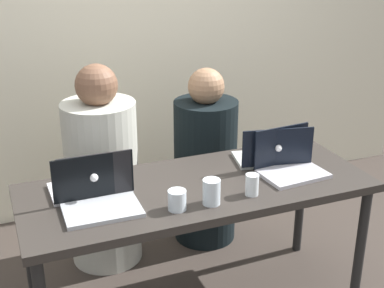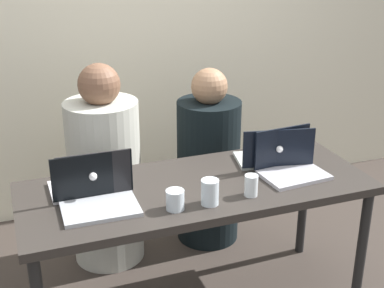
% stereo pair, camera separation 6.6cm
% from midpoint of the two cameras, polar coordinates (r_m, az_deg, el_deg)
% --- Properties ---
extents(back_wall, '(4.50, 0.10, 2.50)m').
position_cam_midpoint_polar(back_wall, '(3.53, -6.59, 12.67)').
color(back_wall, beige).
rests_on(back_wall, ground).
extents(desk, '(1.64, 0.64, 0.70)m').
position_cam_midpoint_polar(desk, '(2.53, 1.25, -5.73)').
color(desk, '#2E2925').
rests_on(desk, ground).
extents(person_on_left, '(0.48, 0.48, 1.16)m').
position_cam_midpoint_polar(person_on_left, '(3.05, -8.64, -3.42)').
color(person_on_left, '#B8B9AC').
rests_on(person_on_left, ground).
extents(person_on_right, '(0.44, 0.44, 1.08)m').
position_cam_midpoint_polar(person_on_right, '(3.23, 2.34, -2.37)').
color(person_on_right, black).
rests_on(person_on_right, ground).
extents(laptop_front_left, '(0.33, 0.26, 0.22)m').
position_cam_midpoint_polar(laptop_front_left, '(2.32, -9.18, -5.55)').
color(laptop_front_left, '#B0B4BB').
rests_on(laptop_front_left, desk).
extents(laptop_front_right, '(0.32, 0.26, 0.21)m').
position_cam_midpoint_polar(laptop_front_right, '(2.64, 11.09, -2.20)').
color(laptop_front_right, '#B4B2BB').
rests_on(laptop_front_right, desk).
extents(laptop_back_left, '(0.35, 0.25, 0.22)m').
position_cam_midpoint_polar(laptop_back_left, '(2.44, -10.02, -4.11)').
color(laptop_back_left, silver).
rests_on(laptop_back_left, desk).
extents(laptop_back_right, '(0.40, 0.28, 0.21)m').
position_cam_midpoint_polar(laptop_back_right, '(2.74, 9.41, -1.20)').
color(laptop_back_right, '#B2BAB5').
rests_on(laptop_back_right, desk).
extents(water_glass_center, '(0.08, 0.08, 0.11)m').
position_cam_midpoint_polar(water_glass_center, '(2.31, 2.74, -5.32)').
color(water_glass_center, silver).
rests_on(water_glass_center, desk).
extents(water_glass_right, '(0.06, 0.06, 0.10)m').
position_cam_midpoint_polar(water_glass_right, '(2.40, 7.10, -4.56)').
color(water_glass_right, white).
rests_on(water_glass_right, desk).
extents(water_glass_left, '(0.08, 0.08, 0.09)m').
position_cam_midpoint_polar(water_glass_left, '(2.27, -0.98, -6.11)').
color(water_glass_left, silver).
rests_on(water_glass_left, desk).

